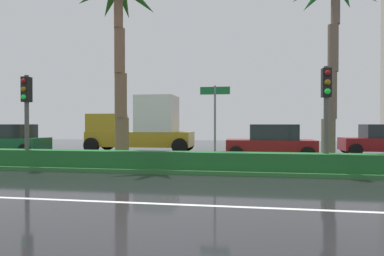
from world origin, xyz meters
TOP-DOWN VIEW (x-y plane):
  - ground_plane at (0.00, 9.00)m, footprint 90.00×42.00m
  - near_lane_divider_stripe at (0.00, 2.00)m, footprint 81.00×0.14m
  - median_strip at (0.00, 8.00)m, footprint 85.50×4.00m
  - median_hedge at (0.00, 6.60)m, footprint 76.50×0.70m
  - palm_tree_mid_left at (-3.75, 8.10)m, footprint 3.76×3.72m
  - palm_tree_centre_left at (4.79, 8.25)m, footprint 3.48×3.27m
  - traffic_signal_median_left at (-6.83, 6.51)m, footprint 0.28×0.43m
  - traffic_signal_median_right at (4.13, 6.60)m, footprint 0.28×0.43m
  - street_name_sign at (0.37, 7.16)m, footprint 1.10×0.08m
  - car_in_traffic_leading at (-11.81, 11.91)m, footprint 4.30×2.02m
  - box_truck_lead at (-4.85, 14.71)m, footprint 6.40×2.64m
  - car_in_traffic_second at (2.75, 11.87)m, footprint 4.30×2.02m
  - car_in_traffic_third at (9.09, 14.90)m, footprint 4.30×2.02m

SIDE VIEW (x-z plane):
  - ground_plane at x=0.00m, z-range -0.10..0.00m
  - near_lane_divider_stripe at x=0.00m, z-range 0.00..0.01m
  - median_strip at x=0.00m, z-range 0.00..0.15m
  - median_hedge at x=0.00m, z-range 0.15..0.75m
  - car_in_traffic_leading at x=-11.81m, z-range -0.03..1.69m
  - car_in_traffic_second at x=2.75m, z-range -0.03..1.69m
  - car_in_traffic_third at x=9.09m, z-range -0.03..1.69m
  - box_truck_lead at x=-4.85m, z-range -0.18..3.28m
  - street_name_sign at x=0.37m, z-range 0.58..3.58m
  - traffic_signal_median_left at x=-6.83m, z-range 0.80..4.27m
  - traffic_signal_median_right at x=4.13m, z-range 0.81..4.33m
  - palm_tree_centre_left at x=4.79m, z-range 2.25..9.93m
  - palm_tree_mid_left at x=-3.75m, z-range 2.33..10.31m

